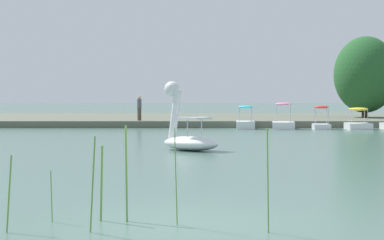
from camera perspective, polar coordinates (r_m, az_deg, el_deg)
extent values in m
plane|color=#47665B|center=(10.04, -0.37, -9.46)|extent=(474.28, 474.28, 0.00)
cube|color=#5B6051|center=(51.81, 0.03, 0.09)|extent=(154.82, 21.79, 0.45)
ellipsoid|color=white|center=(23.45, -0.01, -2.18)|extent=(2.71, 2.56, 0.54)
cylinder|color=white|center=(23.91, -1.46, 0.61)|extent=(0.66, 0.62, 1.95)
sphere|color=white|center=(24.01, -1.75, 2.92)|extent=(0.83, 0.83, 0.59)
cone|color=yellow|center=(24.17, -2.16, 2.91)|extent=(0.53, 0.51, 0.32)
cube|color=white|center=(23.27, 0.37, 0.17)|extent=(1.33, 1.33, 0.08)
cylinder|color=silver|center=(23.61, 1.02, -0.64)|extent=(0.04, 0.04, 0.69)
cylinder|color=silver|center=(22.96, -0.30, -0.72)|extent=(0.04, 0.04, 0.69)
cube|color=white|center=(39.99, 5.09, -0.46)|extent=(1.30, 2.35, 0.50)
ellipsoid|color=#2DB7D1|center=(39.95, 5.09, 1.21)|extent=(1.06, 1.26, 0.20)
cylinder|color=#B7B7BF|center=(40.43, 4.52, 0.57)|extent=(0.04, 0.04, 0.92)
cylinder|color=#B7B7BF|center=(40.45, 5.63, 0.57)|extent=(0.04, 0.04, 0.92)
cylinder|color=#B7B7BF|center=(39.48, 4.54, 0.54)|extent=(0.04, 0.04, 0.92)
cylinder|color=#B7B7BF|center=(39.49, 5.67, 0.53)|extent=(0.04, 0.04, 0.92)
cube|color=white|center=(39.94, 8.58, -0.50)|extent=(1.70, 2.51, 0.47)
ellipsoid|color=pink|center=(39.91, 8.59, 1.48)|extent=(1.21, 1.24, 0.20)
cylinder|color=#B7B7BF|center=(40.35, 7.97, 0.67)|extent=(0.04, 0.04, 1.15)
cylinder|color=#B7B7BF|center=(40.37, 9.19, 0.67)|extent=(0.04, 0.04, 1.15)
cylinder|color=#B7B7BF|center=(39.47, 7.98, 0.64)|extent=(0.04, 0.04, 1.15)
cylinder|color=#B7B7BF|center=(39.48, 9.22, 0.64)|extent=(0.04, 0.04, 1.15)
cube|color=white|center=(40.42, 12.02, -0.59)|extent=(1.18, 1.80, 0.33)
ellipsoid|color=red|center=(40.38, 12.03, 1.19)|extent=(1.03, 1.03, 0.20)
cylinder|color=#B7B7BF|center=(40.73, 11.42, 0.43)|extent=(0.04, 0.04, 1.09)
cylinder|color=#B7B7BF|center=(40.82, 12.49, 0.43)|extent=(0.04, 0.04, 1.09)
cylinder|color=#B7B7BF|center=(39.96, 11.55, 0.40)|extent=(0.04, 0.04, 1.09)
cylinder|color=#B7B7BF|center=(40.06, 12.63, 0.40)|extent=(0.04, 0.04, 1.09)
cube|color=white|center=(40.83, 15.26, -0.55)|extent=(1.57, 2.31, 0.40)
ellipsoid|color=yellow|center=(40.79, 15.27, 0.99)|extent=(1.31, 1.22, 0.20)
cylinder|color=#B7B7BF|center=(41.15, 14.46, 0.38)|extent=(0.04, 0.04, 0.90)
cylinder|color=#B7B7BF|center=(41.35, 15.81, 0.38)|extent=(0.04, 0.04, 0.90)
cylinder|color=#B7B7BF|center=(40.26, 14.71, 0.34)|extent=(0.04, 0.04, 0.90)
cylinder|color=#B7B7BF|center=(40.46, 16.09, 0.34)|extent=(0.04, 0.04, 0.90)
cylinder|color=#423323|center=(50.80, 15.87, 2.36)|extent=(0.50, 0.50, 3.77)
ellipsoid|color=#235628|center=(50.83, 15.88, 4.08)|extent=(5.39, 5.56, 6.07)
cube|color=#47382D|center=(42.26, -4.77, 0.50)|extent=(0.26, 0.26, 0.81)
cube|color=#4C4C51|center=(42.25, -4.78, 1.51)|extent=(0.29, 0.29, 0.67)
sphere|color=tan|center=(42.25, -4.78, 2.11)|extent=(0.22, 0.22, 0.22)
cylinder|color=#669942|center=(9.20, -9.07, -5.93)|extent=(0.13, 0.22, 1.45)
cylinder|color=#669942|center=(10.23, -12.77, -6.89)|extent=(0.03, 0.05, 0.84)
cylinder|color=#669942|center=(9.17, 7.17, -5.63)|extent=(0.06, 0.12, 1.56)
cylinder|color=#669942|center=(9.62, -1.38, -5.26)|extent=(0.05, 0.20, 1.55)
cylinder|color=#669942|center=(10.10, -5.98, -4.90)|extent=(0.07, 0.20, 1.56)
cylinder|color=#669942|center=(9.64, -16.46, -6.55)|extent=(0.06, 0.20, 1.14)
cylinder|color=#669942|center=(10.15, -8.26, -5.82)|extent=(0.07, 0.05, 1.23)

